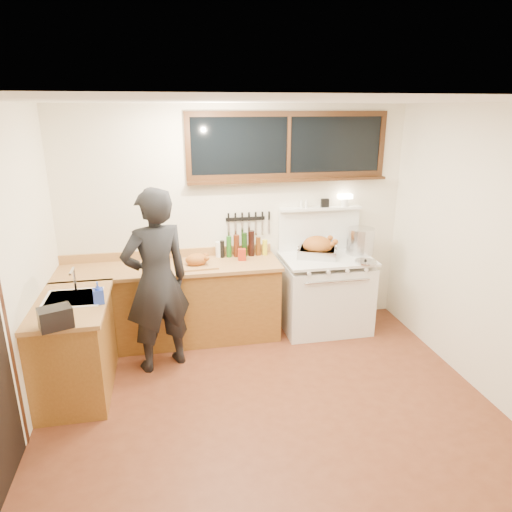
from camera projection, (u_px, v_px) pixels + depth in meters
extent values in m
cube|color=#5A2917|center=(269.00, 408.00, 4.08)|extent=(4.00, 3.50, 0.02)
cube|color=#EEE6CE|center=(236.00, 220.00, 5.33)|extent=(4.00, 0.05, 2.60)
cube|color=#EEE6CE|center=(360.00, 404.00, 2.02)|extent=(4.00, 0.05, 2.60)
cube|color=#EEE6CE|center=(492.00, 256.00, 4.05)|extent=(0.05, 3.50, 2.60)
cube|color=white|center=(272.00, 97.00, 3.27)|extent=(4.00, 3.50, 0.05)
cube|color=brown|center=(172.00, 305.00, 5.15)|extent=(2.40, 0.60, 0.86)
cube|color=#A87742|center=(170.00, 268.00, 5.00)|extent=(2.44, 0.64, 0.04)
cube|color=#A87742|center=(169.00, 254.00, 5.26)|extent=(2.40, 0.03, 0.10)
sphere|color=#B78C38|center=(71.00, 300.00, 4.62)|extent=(0.03, 0.03, 0.03)
sphere|color=#B78C38|center=(122.00, 296.00, 4.71)|extent=(0.03, 0.03, 0.03)
sphere|color=#B78C38|center=(171.00, 292.00, 4.81)|extent=(0.03, 0.03, 0.03)
sphere|color=#B78C38|center=(218.00, 289.00, 4.90)|extent=(0.03, 0.03, 0.03)
sphere|color=#B78C38|center=(259.00, 286.00, 4.98)|extent=(0.03, 0.03, 0.03)
cube|color=brown|center=(75.00, 349.00, 4.21)|extent=(0.60, 1.05, 0.86)
cube|color=#A87742|center=(70.00, 304.00, 4.08)|extent=(0.64, 1.09, 0.04)
cube|color=white|center=(74.00, 305.00, 4.16)|extent=(0.45, 0.40, 0.14)
cube|color=white|center=(73.00, 298.00, 4.14)|extent=(0.50, 0.45, 0.01)
cylinder|color=silver|center=(75.00, 279.00, 4.27)|extent=(0.02, 0.02, 0.24)
cylinder|color=silver|center=(72.00, 271.00, 4.16)|extent=(0.02, 0.18, 0.02)
cube|color=white|center=(325.00, 296.00, 5.44)|extent=(1.00, 0.70, 0.82)
cube|color=white|center=(327.00, 258.00, 5.30)|extent=(1.02, 0.72, 0.03)
cube|color=white|center=(336.00, 299.00, 5.10)|extent=(0.88, 0.02, 0.46)
cylinder|color=silver|center=(338.00, 281.00, 5.00)|extent=(0.75, 0.02, 0.02)
cylinder|color=white|center=(309.00, 274.00, 4.91)|extent=(0.04, 0.03, 0.04)
cylinder|color=white|center=(328.00, 272.00, 4.95)|extent=(0.04, 0.03, 0.04)
cylinder|color=white|center=(347.00, 271.00, 4.99)|extent=(0.04, 0.03, 0.04)
cylinder|color=white|center=(366.00, 270.00, 5.03)|extent=(0.04, 0.03, 0.04)
cube|color=white|center=(319.00, 229.00, 5.51)|extent=(1.00, 0.05, 0.50)
cube|color=white|center=(321.00, 208.00, 5.40)|extent=(1.00, 0.12, 0.03)
cylinder|color=white|center=(345.00, 202.00, 5.44)|extent=(0.09, 0.09, 0.09)
cube|color=#FFE5B2|center=(345.00, 196.00, 5.42)|extent=(0.17, 0.08, 0.06)
cube|color=black|center=(325.00, 203.00, 5.39)|extent=(0.09, 0.05, 0.10)
cylinder|color=white|center=(306.00, 204.00, 5.35)|extent=(0.04, 0.04, 0.09)
cylinder|color=white|center=(301.00, 204.00, 5.34)|extent=(0.04, 0.04, 0.09)
cube|color=black|center=(288.00, 145.00, 5.14)|extent=(2.20, 0.01, 0.62)
cube|color=black|center=(289.00, 114.00, 5.03)|extent=(2.32, 0.04, 0.06)
cube|color=black|center=(288.00, 176.00, 5.24)|extent=(2.32, 0.04, 0.06)
cube|color=black|center=(188.00, 147.00, 4.93)|extent=(0.06, 0.04, 0.62)
cube|color=black|center=(382.00, 144.00, 5.35)|extent=(0.06, 0.04, 0.62)
cube|color=black|center=(289.00, 145.00, 5.14)|extent=(0.04, 0.04, 0.62)
cube|color=black|center=(289.00, 180.00, 5.21)|extent=(2.32, 0.13, 0.03)
cube|color=black|center=(7.00, 324.00, 3.33)|extent=(0.01, 0.07, 2.10)
cube|color=black|center=(245.00, 219.00, 5.31)|extent=(0.46, 0.02, 0.04)
cube|color=silver|center=(229.00, 229.00, 5.29)|extent=(0.02, 0.00, 0.18)
cube|color=black|center=(228.00, 217.00, 5.25)|extent=(0.02, 0.02, 0.10)
cube|color=silver|center=(236.00, 229.00, 5.31)|extent=(0.02, 0.00, 0.18)
cube|color=black|center=(235.00, 217.00, 5.26)|extent=(0.02, 0.02, 0.10)
cube|color=silver|center=(242.00, 228.00, 5.32)|extent=(0.02, 0.00, 0.18)
cube|color=black|center=(242.00, 217.00, 5.28)|extent=(0.02, 0.02, 0.10)
cube|color=silver|center=(249.00, 228.00, 5.34)|extent=(0.03, 0.00, 0.18)
cube|color=black|center=(249.00, 216.00, 5.29)|extent=(0.02, 0.02, 0.10)
cube|color=silver|center=(256.00, 228.00, 5.35)|extent=(0.03, 0.00, 0.18)
cube|color=black|center=(256.00, 216.00, 5.31)|extent=(0.02, 0.02, 0.10)
cube|color=silver|center=(262.00, 227.00, 5.37)|extent=(0.03, 0.00, 0.18)
cube|color=black|center=(262.00, 216.00, 5.32)|extent=(0.02, 0.02, 0.10)
cube|color=silver|center=(269.00, 227.00, 5.38)|extent=(0.03, 0.00, 0.18)
cube|color=black|center=(269.00, 216.00, 5.34)|extent=(0.02, 0.02, 0.10)
imported|color=black|center=(157.00, 281.00, 4.47)|extent=(0.80, 0.67, 1.86)
imported|color=#2440B8|center=(98.00, 293.00, 4.01)|extent=(0.11, 0.11, 0.20)
cube|color=black|center=(55.00, 318.00, 3.57)|extent=(0.29, 0.25, 0.17)
cube|color=#A87742|center=(197.00, 265.00, 4.99)|extent=(0.45, 0.35, 0.02)
ellipsoid|color=#9D571C|center=(196.00, 260.00, 4.97)|extent=(0.25, 0.18, 0.14)
sphere|color=#9D571C|center=(206.00, 255.00, 5.03)|extent=(0.05, 0.05, 0.05)
sphere|color=#9D571C|center=(207.00, 258.00, 4.93)|extent=(0.05, 0.05, 0.05)
cube|color=silver|center=(317.00, 253.00, 5.29)|extent=(0.53, 0.47, 0.10)
cube|color=#3F3F42|center=(317.00, 250.00, 5.28)|extent=(0.47, 0.41, 0.03)
torus|color=silver|center=(298.00, 250.00, 5.23)|extent=(0.05, 0.09, 0.10)
torus|color=silver|center=(336.00, 247.00, 5.32)|extent=(0.05, 0.09, 0.10)
ellipsoid|color=#9D571C|center=(318.00, 245.00, 5.26)|extent=(0.42, 0.37, 0.22)
cylinder|color=#9D571C|center=(330.00, 245.00, 5.20)|extent=(0.13, 0.10, 0.10)
sphere|color=#9D571C|center=(335.00, 242.00, 5.20)|extent=(0.07, 0.07, 0.07)
cylinder|color=#9D571C|center=(325.00, 241.00, 5.36)|extent=(0.13, 0.10, 0.10)
sphere|color=#9D571C|center=(330.00, 238.00, 5.36)|extent=(0.07, 0.07, 0.07)
cylinder|color=silver|center=(360.00, 241.00, 5.39)|extent=(0.43, 0.43, 0.30)
cylinder|color=silver|center=(328.00, 244.00, 5.57)|extent=(0.18, 0.18, 0.13)
cylinder|color=black|center=(325.00, 237.00, 5.66)|extent=(0.02, 0.18, 0.02)
cylinder|color=silver|center=(365.00, 262.00, 5.10)|extent=(0.30, 0.30, 0.02)
sphere|color=black|center=(366.00, 260.00, 5.09)|extent=(0.03, 0.03, 0.03)
cube|color=#9C2711|center=(242.00, 255.00, 5.17)|extent=(0.09, 0.08, 0.13)
cylinder|color=white|center=(220.00, 249.00, 5.29)|extent=(0.12, 0.12, 0.18)
cylinder|color=black|center=(222.00, 249.00, 5.26)|extent=(0.05, 0.05, 0.20)
cylinder|color=black|center=(229.00, 247.00, 5.26)|extent=(0.06, 0.06, 0.25)
cylinder|color=black|center=(236.00, 246.00, 5.28)|extent=(0.07, 0.07, 0.26)
cylinder|color=black|center=(244.00, 245.00, 5.29)|extent=(0.06, 0.06, 0.28)
cylinder|color=black|center=(251.00, 243.00, 5.30)|extent=(0.07, 0.07, 0.30)
cylinder|color=black|center=(258.00, 246.00, 5.33)|extent=(0.06, 0.06, 0.22)
cylinder|color=black|center=(265.00, 247.00, 5.35)|extent=(0.06, 0.06, 0.18)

